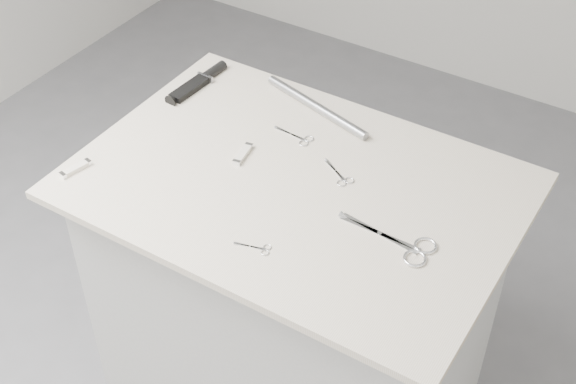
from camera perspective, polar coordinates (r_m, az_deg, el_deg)
The scene contains 10 objects.
plinth at distance 2.16m, azimuth 0.47°, elevation -8.84°, with size 0.90×0.60×0.90m, color #B2B2B0.
display_board at distance 1.83m, azimuth 0.55°, elevation 0.44°, with size 1.00×0.70×0.02m, color beige.
large_shears at distance 1.69m, azimuth 8.35°, elevation -3.77°, with size 0.22×0.10×0.01m.
embroidery_scissors_a at distance 1.95m, azimuth 0.79°, elevation 3.88°, with size 0.11×0.05×0.00m.
embroidery_scissors_b at distance 1.84m, azimuth 3.76°, elevation 1.10°, with size 0.10×0.07×0.00m.
tiny_scissors at distance 1.67m, azimuth -2.19°, elevation -4.01°, with size 0.08×0.04×0.00m.
sheathed_knife at distance 2.16m, azimuth -6.20°, elevation 7.88°, with size 0.05×0.20×0.03m.
pocket_knife_a at distance 1.90m, azimuth -3.22°, elevation 2.70°, with size 0.03×0.08×0.01m.
pocket_knife_b at distance 1.92m, azimuth -14.86°, elevation 1.61°, with size 0.03×0.08×0.01m.
metal_rail at distance 2.04m, azimuth 2.03°, elevation 6.09°, with size 0.02×0.02×0.34m, color gray.
Camera 1 is at (0.72, -1.19, 2.11)m, focal length 50.00 mm.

